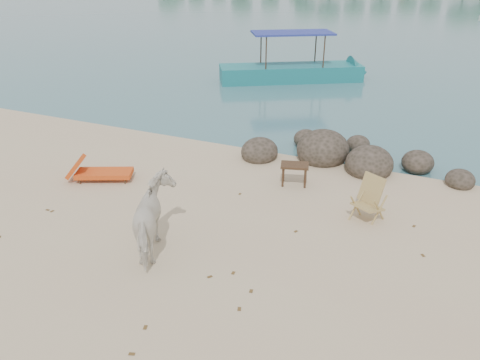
{
  "coord_description": "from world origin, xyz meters",
  "views": [
    {
      "loc": [
        3.77,
        -6.33,
        5.37
      ],
      "look_at": [
        0.11,
        2.0,
        1.0
      ],
      "focal_mm": 35.0,
      "sensor_mm": 36.0,
      "label": 1
    }
  ],
  "objects_px": {
    "boulders": "(338,155)",
    "side_table": "(294,176)",
    "deck_chair": "(368,202)",
    "cow": "(156,220)",
    "lounge_chair": "(104,171)",
    "boat_near": "(292,41)"
  },
  "relations": [
    {
      "from": "boulders",
      "to": "deck_chair",
      "type": "height_order",
      "value": "deck_chair"
    },
    {
      "from": "cow",
      "to": "deck_chair",
      "type": "xyz_separation_m",
      "value": [
        3.61,
        2.92,
        -0.25
      ]
    },
    {
      "from": "boulders",
      "to": "cow",
      "type": "distance_m",
      "value": 6.34
    },
    {
      "from": "lounge_chair",
      "to": "deck_chair",
      "type": "bearing_deg",
      "value": -18.75
    },
    {
      "from": "deck_chair",
      "to": "boat_near",
      "type": "height_order",
      "value": "boat_near"
    },
    {
      "from": "cow",
      "to": "deck_chair",
      "type": "distance_m",
      "value": 4.65
    },
    {
      "from": "deck_chair",
      "to": "boulders",
      "type": "bearing_deg",
      "value": 142.89
    },
    {
      "from": "side_table",
      "to": "deck_chair",
      "type": "bearing_deg",
      "value": -43.39
    },
    {
      "from": "boat_near",
      "to": "boulders",
      "type": "bearing_deg",
      "value": -94.7
    },
    {
      "from": "deck_chair",
      "to": "side_table",
      "type": "bearing_deg",
      "value": -178.47
    },
    {
      "from": "side_table",
      "to": "deck_chair",
      "type": "relative_size",
      "value": 0.73
    },
    {
      "from": "boat_near",
      "to": "lounge_chair",
      "type": "bearing_deg",
      "value": -125.11
    },
    {
      "from": "boulders",
      "to": "side_table",
      "type": "distance_m",
      "value": 2.06
    },
    {
      "from": "boulders",
      "to": "deck_chair",
      "type": "xyz_separation_m",
      "value": [
        1.34,
        -2.99,
        0.26
      ]
    },
    {
      "from": "side_table",
      "to": "deck_chair",
      "type": "distance_m",
      "value": 2.29
    },
    {
      "from": "cow",
      "to": "boat_near",
      "type": "relative_size",
      "value": 0.23
    },
    {
      "from": "lounge_chair",
      "to": "boat_near",
      "type": "bearing_deg",
      "value": 60.98
    },
    {
      "from": "side_table",
      "to": "boat_near",
      "type": "relative_size",
      "value": 0.09
    },
    {
      "from": "boulders",
      "to": "cow",
      "type": "bearing_deg",
      "value": -111.02
    },
    {
      "from": "side_table",
      "to": "deck_chair",
      "type": "height_order",
      "value": "deck_chair"
    },
    {
      "from": "cow",
      "to": "boat_near",
      "type": "height_order",
      "value": "boat_near"
    },
    {
      "from": "boat_near",
      "to": "cow",
      "type": "bearing_deg",
      "value": -112.62
    }
  ]
}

